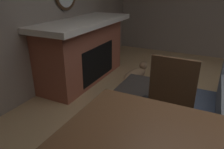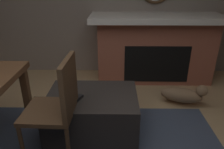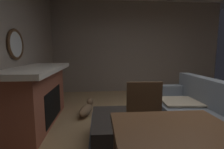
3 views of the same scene
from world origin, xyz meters
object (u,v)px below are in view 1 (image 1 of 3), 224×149
dining_chair_west (168,102)px  small_dog (136,73)px  tv_remote (150,99)px  ottoman_coffee_table (143,110)px  fireplace (84,50)px

dining_chair_west → small_dog: 1.64m
tv_remote → dining_chair_west: dining_chair_west is taller
ottoman_coffee_table → small_dog: 1.23m
tv_remote → dining_chair_west: (0.13, 0.21, 0.08)m
tv_remote → small_dog: tv_remote is taller
fireplace → small_dog: (-0.26, 0.85, -0.37)m
fireplace → tv_remote: bearing=55.8°
ottoman_coffee_table → fireplace: bearing=-122.3°
tv_remote → dining_chair_west: 0.26m
fireplace → tv_remote: (0.99, 1.46, -0.09)m
dining_chair_west → small_dog: (-1.38, -0.81, -0.36)m
fireplace → tv_remote: 1.76m
dining_chair_west → ottoman_coffee_table: bearing=-130.0°
tv_remote → ottoman_coffee_table: bearing=-121.8°
ottoman_coffee_table → dining_chair_west: size_ratio=1.00×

